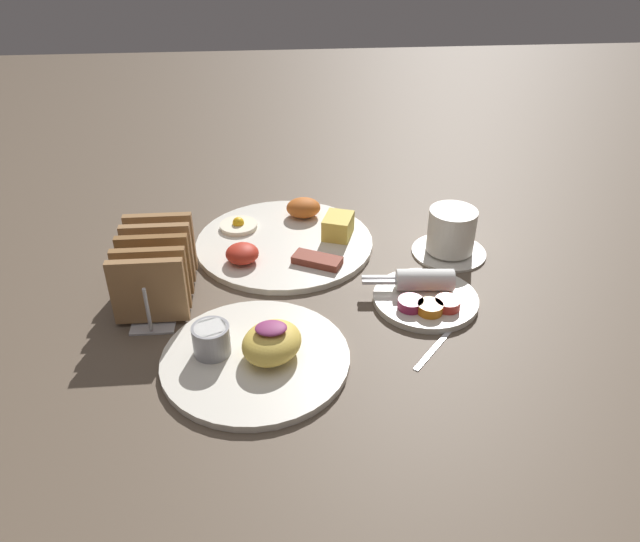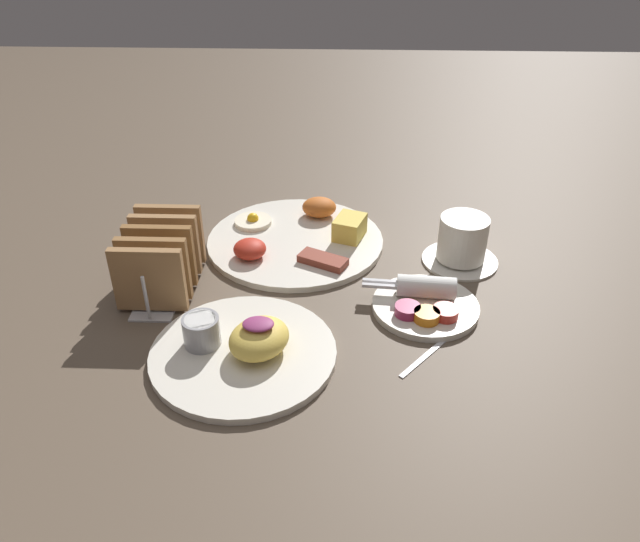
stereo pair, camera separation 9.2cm
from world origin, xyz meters
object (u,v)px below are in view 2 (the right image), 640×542
object	(u,v)px
plate_breakfast	(298,237)
plate_condiments	(425,303)
coffee_cup	(462,242)
plate_foreground	(243,346)
toast_rack	(161,258)

from	to	relation	value
plate_breakfast	plate_condiments	size ratio (longest dim) A/B	1.76
coffee_cup	plate_breakfast	bearing A→B (deg)	169.12
plate_breakfast	plate_foreground	xyz separation A→B (m)	(-0.05, -0.29, 0.00)
toast_rack	plate_condiments	bearing A→B (deg)	-6.68
coffee_cup	plate_foreground	bearing A→B (deg)	-142.49
plate_breakfast	coffee_cup	distance (m)	0.27
plate_condiments	plate_foreground	world-z (taller)	plate_foreground
plate_condiments	coffee_cup	world-z (taller)	coffee_cup
toast_rack	plate_foreground	bearing A→B (deg)	-47.74
plate_foreground	coffee_cup	size ratio (longest dim) A/B	2.00
plate_condiments	toast_rack	world-z (taller)	toast_rack
plate_condiments	plate_foreground	distance (m)	0.27
plate_breakfast	coffee_cup	size ratio (longest dim) A/B	2.44
plate_condiments	coffee_cup	size ratio (longest dim) A/B	1.39
plate_breakfast	plate_foreground	size ratio (longest dim) A/B	1.22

